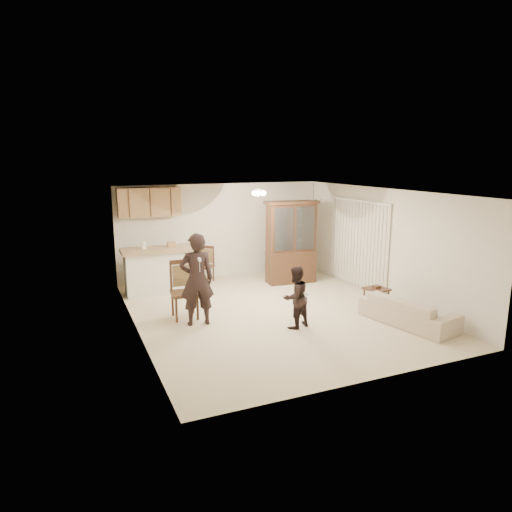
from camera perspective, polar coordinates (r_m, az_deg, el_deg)
name	(u,v)px	position (r m, az deg, el deg)	size (l,w,h in m)	color
floor	(273,312)	(9.58, 2.09, -7.06)	(6.50, 6.50, 0.00)	beige
ceiling	(274,192)	(9.07, 2.21, 8.03)	(5.50, 6.50, 0.02)	silver
wall_back	(221,231)	(12.21, -4.37, 3.16)	(5.50, 0.02, 2.50)	silver
wall_front	(373,298)	(6.55, 14.40, -5.11)	(5.50, 0.02, 2.50)	silver
wall_left	(135,266)	(8.47, -14.94, -1.23)	(0.02, 6.50, 2.50)	silver
wall_right	(383,244)	(10.69, 15.61, 1.45)	(0.02, 6.50, 2.50)	silver
breakfast_bar	(160,272)	(11.04, -11.91, -2.01)	(1.60, 0.55, 1.00)	silver
bar_top	(159,250)	(10.92, -12.04, 0.79)	(1.75, 0.70, 0.08)	tan
upper_cabinets	(149,202)	(11.47, -13.22, 6.57)	(1.50, 0.34, 0.70)	#9C6F44
vertical_blinds	(358,244)	(11.40, 12.60, 1.48)	(0.06, 2.30, 2.10)	beige
ceiling_fixture	(259,192)	(10.25, 0.33, 7.95)	(0.36, 0.36, 0.20)	beige
hanging_plant	(313,208)	(12.31, 7.13, 5.99)	(0.43, 0.37, 0.48)	#2C5722
plant_cord	(313,196)	(12.28, 7.17, 7.50)	(0.01, 0.01, 0.65)	#29241E
sofa	(409,306)	(9.27, 18.53, -5.98)	(1.87, 0.73, 0.73)	#EDE5C3
adult	(197,279)	(8.73, -7.41, -2.90)	(0.66, 0.43, 1.80)	black
child	(295,293)	(8.58, 4.95, -4.66)	(0.66, 0.51, 1.35)	black
china_hutch	(291,243)	(11.65, 4.40, 1.65)	(1.37, 0.62, 2.10)	#331E12
side_table	(376,299)	(9.96, 14.78, -5.19)	(0.49, 0.49, 0.54)	#331E12
chair_bar	(185,302)	(9.28, -8.88, -5.73)	(0.54, 0.54, 1.15)	#331E12
chair_hutch_left	(205,272)	(11.86, -6.44, -2.03)	(0.58, 0.58, 0.93)	#331E12
chair_hutch_right	(278,263)	(12.59, 2.82, -0.83)	(0.71, 0.71, 1.16)	#331E12
controller_adult	(200,260)	(8.21, -7.07, -0.46)	(0.05, 0.15, 0.05)	white
controller_child	(306,294)	(8.38, 6.30, -4.71)	(0.03, 0.10, 0.03)	white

